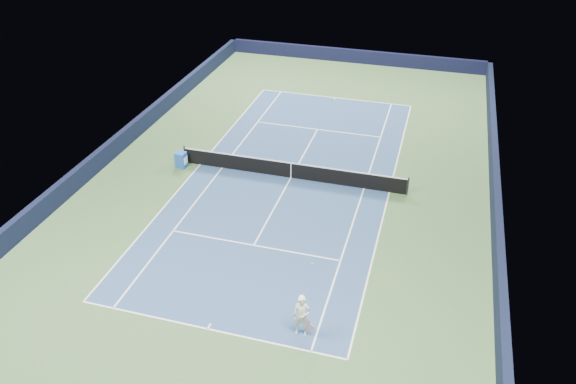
# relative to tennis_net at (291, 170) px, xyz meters

# --- Properties ---
(ground) EXTENTS (40.00, 40.00, 0.00)m
(ground) POSITION_rel_tennis_net_xyz_m (0.00, 0.00, -0.50)
(ground) COLOR #395930
(ground) RESTS_ON ground
(wall_far) EXTENTS (22.00, 0.35, 1.10)m
(wall_far) POSITION_rel_tennis_net_xyz_m (0.00, 19.82, 0.05)
(wall_far) COLOR black
(wall_far) RESTS_ON ground
(wall_right) EXTENTS (0.35, 40.00, 1.10)m
(wall_right) POSITION_rel_tennis_net_xyz_m (10.82, 0.00, 0.05)
(wall_right) COLOR black
(wall_right) RESTS_ON ground
(wall_left) EXTENTS (0.35, 40.00, 1.10)m
(wall_left) POSITION_rel_tennis_net_xyz_m (-10.82, 0.00, 0.05)
(wall_left) COLOR black
(wall_left) RESTS_ON ground
(court_surface) EXTENTS (10.97, 23.77, 0.01)m
(court_surface) POSITION_rel_tennis_net_xyz_m (0.00, 0.00, -0.50)
(court_surface) COLOR navy
(court_surface) RESTS_ON ground
(baseline_far) EXTENTS (10.97, 0.08, 0.00)m
(baseline_far) POSITION_rel_tennis_net_xyz_m (0.00, 11.88, -0.50)
(baseline_far) COLOR white
(baseline_far) RESTS_ON ground
(baseline_near) EXTENTS (10.97, 0.08, 0.00)m
(baseline_near) POSITION_rel_tennis_net_xyz_m (0.00, -11.88, -0.50)
(baseline_near) COLOR white
(baseline_near) RESTS_ON ground
(sideline_doubles_right) EXTENTS (0.08, 23.77, 0.00)m
(sideline_doubles_right) POSITION_rel_tennis_net_xyz_m (5.49, 0.00, -0.50)
(sideline_doubles_right) COLOR white
(sideline_doubles_right) RESTS_ON ground
(sideline_doubles_left) EXTENTS (0.08, 23.77, 0.00)m
(sideline_doubles_left) POSITION_rel_tennis_net_xyz_m (-5.49, 0.00, -0.50)
(sideline_doubles_left) COLOR white
(sideline_doubles_left) RESTS_ON ground
(sideline_singles_right) EXTENTS (0.08, 23.77, 0.00)m
(sideline_singles_right) POSITION_rel_tennis_net_xyz_m (4.12, 0.00, -0.50)
(sideline_singles_right) COLOR white
(sideline_singles_right) RESTS_ON ground
(sideline_singles_left) EXTENTS (0.08, 23.77, 0.00)m
(sideline_singles_left) POSITION_rel_tennis_net_xyz_m (-4.12, 0.00, -0.50)
(sideline_singles_left) COLOR white
(sideline_singles_left) RESTS_ON ground
(service_line_far) EXTENTS (8.23, 0.08, 0.00)m
(service_line_far) POSITION_rel_tennis_net_xyz_m (0.00, 6.40, -0.50)
(service_line_far) COLOR white
(service_line_far) RESTS_ON ground
(service_line_near) EXTENTS (8.23, 0.08, 0.00)m
(service_line_near) POSITION_rel_tennis_net_xyz_m (0.00, -6.40, -0.50)
(service_line_near) COLOR white
(service_line_near) RESTS_ON ground
(center_service_line) EXTENTS (0.08, 12.80, 0.00)m
(center_service_line) POSITION_rel_tennis_net_xyz_m (0.00, 0.00, -0.50)
(center_service_line) COLOR white
(center_service_line) RESTS_ON ground
(center_mark_far) EXTENTS (0.08, 0.30, 0.00)m
(center_mark_far) POSITION_rel_tennis_net_xyz_m (0.00, 11.73, -0.50)
(center_mark_far) COLOR white
(center_mark_far) RESTS_ON ground
(center_mark_near) EXTENTS (0.08, 0.30, 0.00)m
(center_mark_near) POSITION_rel_tennis_net_xyz_m (0.00, -11.73, -0.50)
(center_mark_near) COLOR white
(center_mark_near) RESTS_ON ground
(tennis_net) EXTENTS (12.90, 0.10, 1.07)m
(tennis_net) POSITION_rel_tennis_net_xyz_m (0.00, 0.00, 0.00)
(tennis_net) COLOR black
(tennis_net) RESTS_ON ground
(sponsor_cube) EXTENTS (0.61, 0.56, 0.92)m
(sponsor_cube) POSITION_rel_tennis_net_xyz_m (-6.40, -0.53, -0.05)
(sponsor_cube) COLOR #1E55B4
(sponsor_cube) RESTS_ON ground
(tennis_player) EXTENTS (0.83, 1.28, 2.68)m
(tennis_player) POSITION_rel_tennis_net_xyz_m (3.55, -11.08, 0.41)
(tennis_player) COLOR white
(tennis_player) RESTS_ON ground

